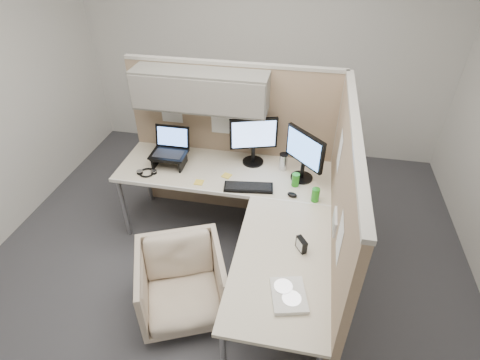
% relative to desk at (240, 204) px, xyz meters
% --- Properties ---
extents(ground, '(4.50, 4.50, 0.00)m').
position_rel_desk_xyz_m(ground, '(-0.12, -0.13, -0.69)').
color(ground, '#38383D').
rests_on(ground, ground).
extents(partition_back, '(2.00, 0.36, 1.63)m').
position_rel_desk_xyz_m(partition_back, '(-0.34, 0.70, 0.41)').
color(partition_back, '#9F8368').
rests_on(partition_back, ground).
extents(partition_right, '(0.07, 2.03, 1.63)m').
position_rel_desk_xyz_m(partition_right, '(0.78, -0.19, 0.13)').
color(partition_right, '#9F8368').
rests_on(partition_right, ground).
extents(desk, '(2.00, 1.98, 0.73)m').
position_rel_desk_xyz_m(desk, '(0.00, 0.00, 0.00)').
color(desk, beige).
rests_on(desk, ground).
extents(office_chair, '(0.84, 0.82, 0.67)m').
position_rel_desk_xyz_m(office_chair, '(-0.35, -0.60, -0.35)').
color(office_chair, beige).
rests_on(office_chair, ground).
extents(monitor_left, '(0.43, 0.20, 0.47)m').
position_rel_desk_xyz_m(monitor_left, '(0.01, 0.59, 0.32)').
color(monitor_left, black).
rests_on(monitor_left, desk).
extents(monitor_right, '(0.33, 0.34, 0.47)m').
position_rel_desk_xyz_m(monitor_right, '(0.48, 0.42, 0.32)').
color(monitor_right, black).
rests_on(monitor_right, desk).
extents(laptop_station, '(0.33, 0.28, 0.34)m').
position_rel_desk_xyz_m(laptop_station, '(-0.75, 0.42, 0.18)').
color(laptop_station, black).
rests_on(laptop_station, desk).
extents(keyboard, '(0.44, 0.20, 0.02)m').
position_rel_desk_xyz_m(keyboard, '(0.04, 0.18, 0.05)').
color(keyboard, black).
rests_on(keyboard, desk).
extents(mouse, '(0.10, 0.08, 0.03)m').
position_rel_desk_xyz_m(mouse, '(0.42, 0.14, 0.06)').
color(mouse, black).
rests_on(mouse, desk).
extents(travel_mug, '(0.08, 0.08, 0.17)m').
position_rel_desk_xyz_m(travel_mug, '(0.30, 0.53, 0.13)').
color(travel_mug, silver).
rests_on(travel_mug, desk).
extents(soda_can_green, '(0.07, 0.07, 0.12)m').
position_rel_desk_xyz_m(soda_can_green, '(0.61, 0.12, 0.10)').
color(soda_can_green, '#268C1E').
rests_on(soda_can_green, desk).
extents(soda_can_silver, '(0.07, 0.07, 0.12)m').
position_rel_desk_xyz_m(soda_can_silver, '(0.43, 0.30, 0.10)').
color(soda_can_silver, '#268C1E').
rests_on(soda_can_silver, desk).
extents(sticky_note_d, '(0.10, 0.10, 0.01)m').
position_rel_desk_xyz_m(sticky_note_d, '(-0.19, 0.32, 0.05)').
color(sticky_note_d, yellow).
rests_on(sticky_note_d, desk).
extents(sticky_note_a, '(0.08, 0.08, 0.01)m').
position_rel_desk_xyz_m(sticky_note_a, '(-0.41, 0.17, 0.05)').
color(sticky_note_a, yellow).
rests_on(sticky_note_a, desk).
extents(headphones, '(0.18, 0.17, 0.03)m').
position_rel_desk_xyz_m(headphones, '(-0.92, 0.22, 0.06)').
color(headphones, black).
rests_on(headphones, desk).
extents(paper_stack, '(0.27, 0.31, 0.03)m').
position_rel_desk_xyz_m(paper_stack, '(0.49, -0.88, 0.06)').
color(paper_stack, white).
rests_on(paper_stack, desk).
extents(desk_clock, '(0.09, 0.11, 0.10)m').
position_rel_desk_xyz_m(desk_clock, '(0.54, -0.46, 0.09)').
color(desk_clock, black).
rests_on(desk_clock, desk).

